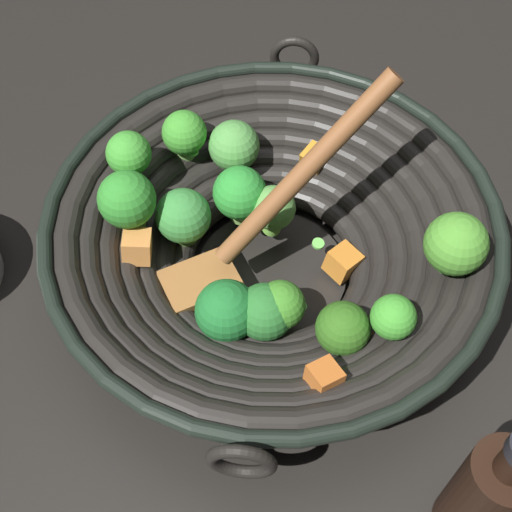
{
  "coord_description": "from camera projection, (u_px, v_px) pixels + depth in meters",
  "views": [
    {
      "loc": [
        0.26,
        0.3,
        0.61
      ],
      "look_at": [
        0.01,
        -0.01,
        0.03
      ],
      "focal_mm": 50.09,
      "sensor_mm": 36.0,
      "label": 1
    }
  ],
  "objects": [
    {
      "name": "wok",
      "position": [
        271.0,
        239.0,
        0.67
      ],
      "size": [
        0.43,
        0.43,
        0.23
      ],
      "color": "black",
      "rests_on": "ground"
    },
    {
      "name": "ground_plane",
      "position": [
        271.0,
        276.0,
        0.73
      ],
      "size": [
        4.0,
        4.0,
        0.0
      ],
      "primitive_type": "plane",
      "color": "black"
    },
    {
      "name": "soy_sauce_bottle",
      "position": [
        486.0,
        494.0,
        0.53
      ],
      "size": [
        0.05,
        0.05,
        0.18
      ],
      "color": "black",
      "rests_on": "ground"
    }
  ]
}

